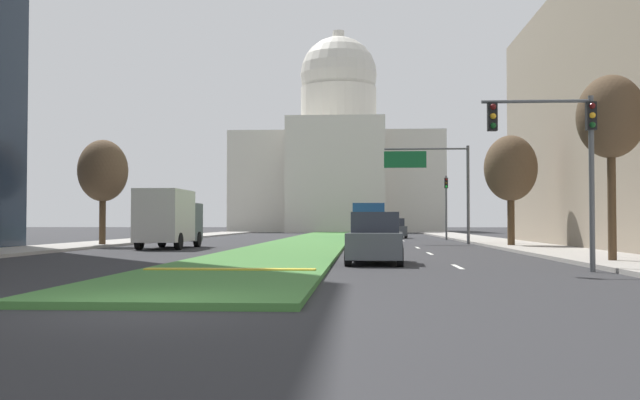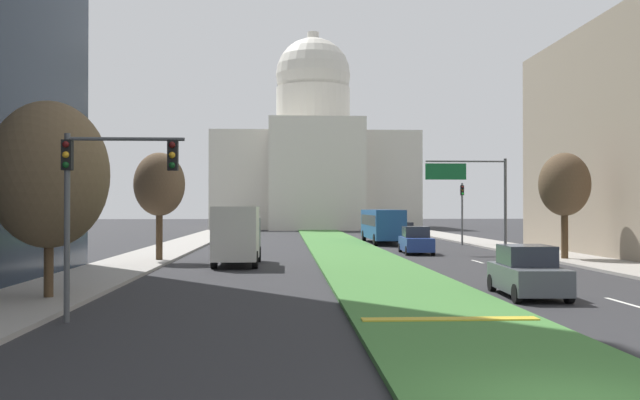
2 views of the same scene
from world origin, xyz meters
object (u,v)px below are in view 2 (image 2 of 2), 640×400
overhead_guide_sign (475,186)px  city_bus (382,223)px  sedan_midblock (416,241)px  box_truck_delivery (237,235)px  street_tree_left_near (49,175)px  capitol_building (313,163)px  street_tree_right_mid (564,185)px  traffic_light_far_right (462,206)px  street_tree_left_mid (159,185)px  sedan_lead_stopped (527,273)px  sedan_distant (403,232)px  traffic_light_near_left (98,184)px

overhead_guide_sign → city_bus: (-4.38, 14.11, -2.88)m
sedan_midblock → box_truck_delivery: bearing=-142.5°
street_tree_left_near → box_truck_delivery: 15.25m
capitol_building → street_tree_left_near: bearing=-98.4°
overhead_guide_sign → sedan_midblock: overhead_guide_sign is taller
street_tree_right_mid → city_bus: bearing=111.2°
capitol_building → traffic_light_far_right: 51.72m
overhead_guide_sign → street_tree_left_mid: size_ratio=1.03×
overhead_guide_sign → street_tree_left_mid: (-20.16, -6.25, -0.20)m
street_tree_left_near → box_truck_delivery: (5.34, 14.06, -2.58)m
city_bus → sedan_lead_stopped: bearing=-90.0°
street_tree_left_near → overhead_guide_sign: bearing=47.3°
capitol_building → street_tree_left_near: 84.67m
street_tree_left_mid → sedan_distant: (18.18, 23.58, -3.62)m
traffic_light_far_right → street_tree_right_mid: 17.18m
traffic_light_near_left → sedan_midblock: (14.06, 27.22, -2.93)m
city_bus → capitol_building: bearing=95.0°
box_truck_delivery → traffic_light_near_left: bearing=-97.9°
traffic_light_far_right → capitol_building: bearing=101.7°
traffic_light_far_right → city_bus: traffic_light_far_right is taller
overhead_guide_sign → box_truck_delivery: 18.00m
overhead_guide_sign → sedan_distant: overhead_guide_sign is taller
capitol_building → sedan_midblock: size_ratio=6.92×
sedan_distant → box_truck_delivery: size_ratio=0.73×
sedan_midblock → box_truck_delivery: box_truck_delivery is taller
street_tree_left_mid → sedan_distant: 30.00m
capitol_building → traffic_light_near_left: (-9.57, -87.89, -6.29)m
street_tree_left_mid → sedan_lead_stopped: (15.79, -16.06, -3.61)m
street_tree_right_mid → sedan_midblock: size_ratio=1.44×
traffic_light_near_left → traffic_light_far_right: (19.99, 37.69, -0.48)m
traffic_light_near_left → street_tree_left_near: size_ratio=0.77×
traffic_light_near_left → street_tree_right_mid: bearing=43.6°
capitol_building → street_tree_right_mid: (12.09, -67.26, -5.60)m
traffic_light_near_left → city_bus: size_ratio=0.47×
sedan_distant → street_tree_left_mid: bearing=-127.6°
capitol_building → sedan_distant: 45.02m
sedan_distant → street_tree_right_mid: bearing=-76.8°
street_tree_left_mid → city_bus: (15.78, 20.36, -2.68)m
traffic_light_far_right → street_tree_left_near: 40.40m
street_tree_left_near → sedan_lead_stopped: street_tree_left_near is taller
sedan_lead_stopped → box_truck_delivery: 17.70m
sedan_distant → overhead_guide_sign: bearing=-83.5°
capitol_building → sedan_distant: (6.53, -43.57, -9.25)m
street_tree_left_mid → street_tree_right_mid: street_tree_right_mid is taller
traffic_light_near_left → street_tree_left_mid: size_ratio=0.82×
capitol_building → sedan_midblock: (4.49, -60.67, -9.22)m
capitol_building → traffic_light_far_right: capitol_building is taller
overhead_guide_sign → sedan_midblock: 5.53m
street_tree_left_near → capitol_building: bearing=81.6°
sedan_midblock → city_bus: 13.91m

